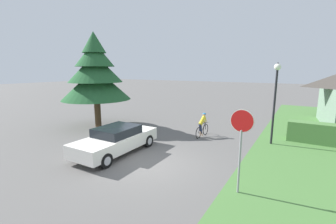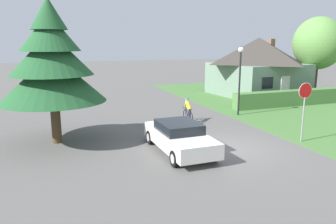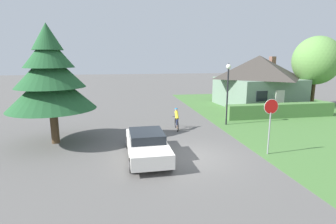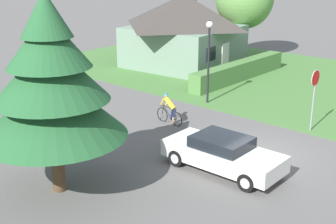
{
  "view_description": "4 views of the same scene",
  "coord_description": "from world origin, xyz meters",
  "px_view_note": "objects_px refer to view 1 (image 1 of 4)",
  "views": [
    {
      "loc": [
        5.53,
        -7.48,
        4.05
      ],
      "look_at": [
        -1.46,
        4.05,
        1.52
      ],
      "focal_mm": 24.0,
      "sensor_mm": 36.0,
      "label": 1
    },
    {
      "loc": [
        -7.25,
        -12.33,
        4.69
      ],
      "look_at": [
        -1.79,
        2.59,
        1.28
      ],
      "focal_mm": 35.0,
      "sensor_mm": 36.0,
      "label": 2
    },
    {
      "loc": [
        -3.28,
        -11.85,
        4.78
      ],
      "look_at": [
        -0.34,
        4.37,
        1.39
      ],
      "focal_mm": 28.0,
      "sensor_mm": 36.0,
      "label": 3
    },
    {
      "loc": [
        -15.31,
        -8.7,
        7.6
      ],
      "look_at": [
        -1.74,
        3.29,
        1.51
      ],
      "focal_mm": 50.0,
      "sensor_mm": 36.0,
      "label": 4
    }
  ],
  "objects_px": {
    "street_lamp": "(276,88)",
    "cyclist": "(202,125)",
    "sedan_left_lane": "(116,140)",
    "stop_sign": "(241,134)",
    "conifer_tall_near": "(95,74)"
  },
  "relations": [
    {
      "from": "stop_sign",
      "to": "conifer_tall_near",
      "type": "height_order",
      "value": "conifer_tall_near"
    },
    {
      "from": "sedan_left_lane",
      "to": "street_lamp",
      "type": "relative_size",
      "value": 1.02
    },
    {
      "from": "sedan_left_lane",
      "to": "conifer_tall_near",
      "type": "distance_m",
      "value": 6.68
    },
    {
      "from": "cyclist",
      "to": "conifer_tall_near",
      "type": "relative_size",
      "value": 0.25
    },
    {
      "from": "street_lamp",
      "to": "conifer_tall_near",
      "type": "relative_size",
      "value": 0.67
    },
    {
      "from": "cyclist",
      "to": "conifer_tall_near",
      "type": "bearing_deg",
      "value": 105.63
    },
    {
      "from": "sedan_left_lane",
      "to": "street_lamp",
      "type": "xyz_separation_m",
      "value": [
        6.37,
        5.47,
        2.44
      ]
    },
    {
      "from": "stop_sign",
      "to": "street_lamp",
      "type": "height_order",
      "value": "street_lamp"
    },
    {
      "from": "cyclist",
      "to": "street_lamp",
      "type": "relative_size",
      "value": 0.37
    },
    {
      "from": "stop_sign",
      "to": "street_lamp",
      "type": "distance_m",
      "value": 6.18
    },
    {
      "from": "street_lamp",
      "to": "cyclist",
      "type": "bearing_deg",
      "value": -170.4
    },
    {
      "from": "cyclist",
      "to": "street_lamp",
      "type": "bearing_deg",
      "value": -76.65
    },
    {
      "from": "sedan_left_lane",
      "to": "stop_sign",
      "type": "distance_m",
      "value": 6.26
    },
    {
      "from": "cyclist",
      "to": "stop_sign",
      "type": "bearing_deg",
      "value": -143.01
    },
    {
      "from": "sedan_left_lane",
      "to": "cyclist",
      "type": "distance_m",
      "value": 5.43
    }
  ]
}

